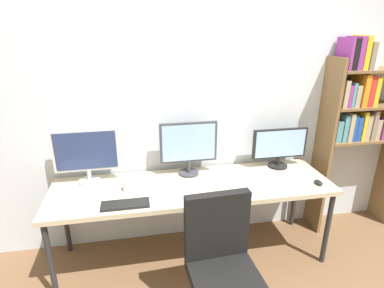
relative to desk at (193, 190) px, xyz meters
name	(u,v)px	position (x,y,z in m)	size (l,w,h in m)	color
wall_back	(184,108)	(0.00, 0.42, 0.61)	(4.77, 0.10, 2.60)	silver
desk	(193,190)	(0.00, 0.00, 0.00)	(2.37, 0.68, 0.74)	tan
bookshelf	(361,114)	(1.68, 0.23, 0.52)	(0.83, 0.28, 1.93)	brown
office_chair	(222,280)	(0.05, -0.74, -0.29)	(0.52, 0.52, 0.99)	#2D2D33
monitor_left	(86,153)	(-0.86, 0.21, 0.32)	(0.54, 0.18, 0.47)	silver
monitor_center	(189,146)	(0.00, 0.21, 0.32)	(0.51, 0.18, 0.49)	#38383D
monitor_right	(280,146)	(0.86, 0.21, 0.26)	(0.53, 0.18, 0.38)	black
keyboard_left	(125,204)	(-0.56, -0.23, 0.06)	(0.36, 0.13, 0.02)	black
keyboard_right	(266,191)	(0.56, -0.23, 0.06)	(0.35, 0.13, 0.02)	silver
computer_mouse	(318,182)	(1.05, -0.19, 0.06)	(0.06, 0.10, 0.03)	black
laptop_closed	(68,204)	(-0.98, -0.15, 0.06)	(0.32, 0.22, 0.02)	silver
coffee_mug	(128,186)	(-0.54, -0.01, 0.09)	(0.11, 0.08, 0.09)	white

